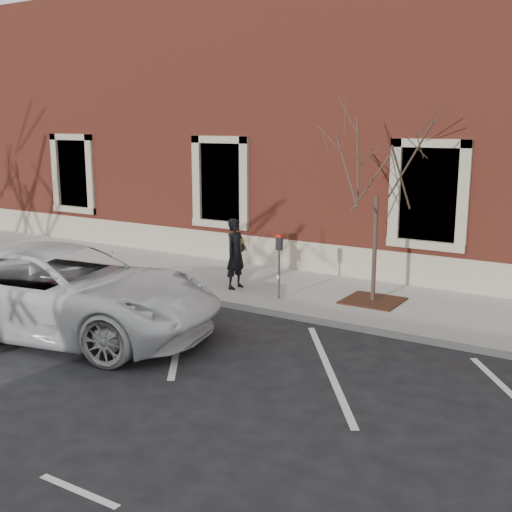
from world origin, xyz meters
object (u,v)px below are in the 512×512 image
Objects in this scene: man at (236,254)px; sapling at (378,166)px; white_truck at (63,291)px; parking_meter at (279,254)px.

man is 0.39× the size of sapling.
white_truck is at bearing 169.56° from man.
white_truck reaches higher than parking_meter.
sapling is (1.91, 0.89, 1.98)m from parking_meter.
sapling is (3.25, 0.65, 2.16)m from man.
man is 1.15× the size of parking_meter.
parking_meter is 2.89m from sapling.
man reaches higher than white_truck.
sapling is at bearing 44.64° from parking_meter.
man is 1.37m from parking_meter.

